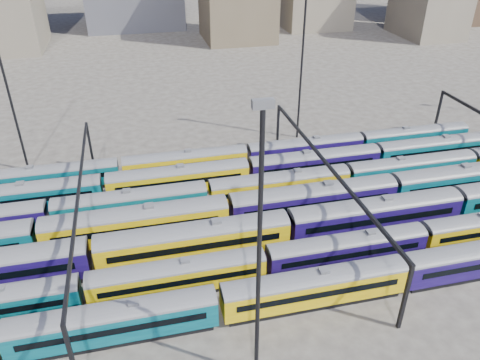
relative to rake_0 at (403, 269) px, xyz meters
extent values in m
plane|color=#3E3934|center=(-12.99, 15.00, -2.56)|extent=(500.00, 500.00, 0.00)
cube|color=black|center=(-29.84, 0.00, -2.22)|extent=(18.33, 2.38, 0.68)
cube|color=#05404C|center=(-29.84, 0.00, -0.48)|extent=(19.30, 2.80, 2.80)
cylinder|color=#4C4C51|center=(-29.84, 0.00, 0.92)|extent=(19.30, 2.80, 2.80)
cube|color=black|center=(-29.84, -1.42, -0.15)|extent=(16.98, 0.06, 0.72)
cube|color=black|center=(-29.84, 1.42, -0.15)|extent=(16.98, 0.06, 0.72)
cube|color=slate|center=(-29.84, 0.00, 1.66)|extent=(0.96, 0.87, 0.34)
cube|color=black|center=(-9.95, 0.00, -2.22)|extent=(18.33, 2.38, 0.68)
cube|color=#B99407|center=(-9.95, 0.00, -0.48)|extent=(19.30, 2.80, 2.80)
cylinder|color=#4C4C51|center=(-9.95, 0.00, 0.92)|extent=(19.30, 2.80, 2.80)
cube|color=black|center=(-9.95, -1.42, -0.15)|extent=(16.98, 0.06, 0.72)
cube|color=black|center=(-9.95, 1.42, -0.15)|extent=(16.98, 0.06, 0.72)
cube|color=slate|center=(-9.95, 0.00, 1.66)|extent=(0.96, 0.87, 0.34)
cube|color=black|center=(9.95, 0.00, -2.22)|extent=(18.33, 2.38, 0.68)
cube|color=black|center=(9.95, 1.42, -0.15)|extent=(16.98, 0.06, 0.72)
cube|color=black|center=(-23.30, 5.00, -2.23)|extent=(17.64, 2.29, 0.65)
cube|color=#B99407|center=(-23.30, 5.00, -0.56)|extent=(18.57, 2.69, 2.69)
cylinder|color=#4C4C51|center=(-23.30, 5.00, 0.79)|extent=(18.57, 2.69, 2.69)
cube|color=black|center=(-23.30, 3.63, -0.24)|extent=(16.34, 0.06, 0.70)
cube|color=black|center=(-23.30, 6.37, -0.24)|extent=(16.34, 0.06, 0.70)
cube|color=slate|center=(-23.30, 5.00, 1.50)|extent=(0.93, 0.84, 0.33)
cube|color=black|center=(-4.13, 5.00, -2.23)|extent=(17.64, 2.29, 0.65)
cube|color=#12083C|center=(-4.13, 5.00, -0.56)|extent=(18.57, 2.69, 2.69)
cylinder|color=#4C4C51|center=(-4.13, 5.00, 0.79)|extent=(18.57, 2.69, 2.69)
cube|color=black|center=(-4.13, 3.63, -0.24)|extent=(16.34, 0.06, 0.70)
cube|color=black|center=(-4.13, 6.37, -0.24)|extent=(16.34, 0.06, 0.70)
cube|color=slate|center=(-4.13, 5.00, 1.50)|extent=(0.93, 0.84, 0.33)
cube|color=black|center=(-20.81, 10.00, -2.17)|extent=(21.02, 2.73, 0.77)
cube|color=#B99407|center=(-20.81, 10.00, -0.18)|extent=(22.12, 3.21, 3.21)
cylinder|color=#4C4C51|center=(-20.81, 10.00, 1.42)|extent=(22.12, 3.21, 3.21)
cube|color=black|center=(-20.81, 8.38, 0.21)|extent=(19.47, 0.06, 0.83)
cube|color=black|center=(-20.81, 11.62, 0.21)|extent=(19.47, 0.06, 0.83)
cube|color=slate|center=(-20.81, 10.00, 2.28)|extent=(1.11, 1.00, 0.39)
cube|color=black|center=(1.91, 10.00, -2.17)|extent=(21.02, 2.73, 0.77)
cube|color=#12083C|center=(1.91, 10.00, -0.18)|extent=(22.12, 3.21, 3.21)
cylinder|color=#4C4C51|center=(1.91, 10.00, 1.42)|extent=(22.12, 3.21, 3.21)
cube|color=black|center=(1.91, 8.38, 0.21)|extent=(19.47, 0.06, 0.83)
cube|color=black|center=(1.91, 11.62, 0.21)|extent=(19.47, 0.06, 0.83)
cube|color=slate|center=(1.91, 10.00, 2.28)|extent=(1.11, 1.00, 0.39)
cube|color=black|center=(-27.06, 15.00, -2.17)|extent=(21.04, 2.73, 0.78)
cube|color=#B99407|center=(-27.06, 15.00, -0.18)|extent=(22.14, 3.21, 3.21)
cylinder|color=#4C4C51|center=(-27.06, 15.00, 1.43)|extent=(22.14, 3.21, 3.21)
cube|color=black|center=(-27.06, 13.37, 0.21)|extent=(19.49, 0.06, 0.83)
cube|color=black|center=(-27.06, 16.63, 0.21)|extent=(19.49, 0.06, 0.83)
cube|color=slate|center=(-27.06, 15.00, 2.28)|extent=(1.11, 1.00, 0.39)
cube|color=black|center=(-4.32, 15.00, -2.17)|extent=(21.04, 2.73, 0.78)
cube|color=#12083C|center=(-4.32, 15.00, -0.18)|extent=(22.14, 3.21, 3.21)
cylinder|color=#4C4C51|center=(-4.32, 15.00, 1.43)|extent=(22.14, 3.21, 3.21)
cube|color=black|center=(-4.32, 13.37, 0.21)|extent=(19.49, 0.06, 0.83)
cube|color=black|center=(-4.32, 16.63, 0.21)|extent=(19.49, 0.06, 0.83)
cube|color=slate|center=(-4.32, 15.00, 2.28)|extent=(1.11, 1.00, 0.39)
cube|color=black|center=(18.43, 15.00, -2.17)|extent=(21.04, 2.73, 0.78)
cube|color=#05404C|center=(18.43, 15.00, -0.18)|extent=(22.14, 3.21, 3.21)
cylinder|color=#4C4C51|center=(18.43, 15.00, 1.43)|extent=(22.14, 3.21, 3.21)
cube|color=black|center=(18.43, 13.37, 0.21)|extent=(19.49, 0.06, 0.83)
cube|color=black|center=(18.43, 16.63, 0.21)|extent=(19.49, 0.06, 0.83)
cube|color=slate|center=(18.43, 15.00, 2.28)|extent=(1.11, 1.00, 0.39)
cube|color=black|center=(-27.58, 20.00, -2.21)|extent=(18.64, 2.42, 0.69)
cube|color=#05404C|center=(-27.58, 20.00, -0.45)|extent=(19.63, 2.85, 2.85)
cylinder|color=#4C4C51|center=(-27.58, 20.00, 0.97)|extent=(19.63, 2.85, 2.85)
cube|color=black|center=(-27.58, 18.56, -0.11)|extent=(17.27, 0.06, 0.74)
cube|color=black|center=(-27.58, 21.44, -0.11)|extent=(17.27, 0.06, 0.74)
cube|color=slate|center=(-27.58, 20.00, 1.73)|extent=(0.98, 0.88, 0.34)
cube|color=black|center=(-7.35, 20.00, -2.21)|extent=(18.64, 2.42, 0.69)
cube|color=#B99407|center=(-7.35, 20.00, -0.45)|extent=(19.63, 2.85, 2.85)
cylinder|color=#4C4C51|center=(-7.35, 20.00, 0.97)|extent=(19.63, 2.85, 2.85)
cube|color=black|center=(-7.35, 18.56, -0.11)|extent=(17.27, 0.06, 0.74)
cube|color=black|center=(-7.35, 21.44, -0.11)|extent=(17.27, 0.06, 0.74)
cube|color=slate|center=(-7.35, 20.00, 1.73)|extent=(0.98, 0.88, 0.34)
cube|color=black|center=(12.87, 20.00, -2.21)|extent=(18.64, 2.42, 0.69)
cube|color=#05404C|center=(12.87, 20.00, -0.45)|extent=(19.63, 2.85, 2.85)
cylinder|color=#4C4C51|center=(12.87, 20.00, 0.97)|extent=(19.63, 2.85, 2.85)
cube|color=black|center=(12.87, 18.56, -0.11)|extent=(17.27, 0.06, 0.74)
cube|color=black|center=(12.87, 21.44, -0.11)|extent=(17.27, 0.06, 0.74)
cube|color=slate|center=(12.87, 20.00, 1.73)|extent=(0.98, 0.88, 0.34)
cube|color=black|center=(-41.36, 25.00, -2.21)|extent=(18.95, 2.46, 0.70)
cube|color=#05404C|center=(-41.36, 25.00, -0.41)|extent=(19.95, 2.89, 2.89)
cylinder|color=#4C4C51|center=(-41.36, 25.00, 1.03)|extent=(19.95, 2.89, 2.89)
cube|color=black|center=(-41.36, 23.53, -0.07)|extent=(17.56, 0.06, 0.75)
cube|color=black|center=(-41.36, 26.47, -0.07)|extent=(17.56, 0.06, 0.75)
cube|color=slate|center=(-41.36, 25.00, 1.80)|extent=(1.00, 0.90, 0.35)
cube|color=black|center=(-20.81, 25.00, -2.21)|extent=(18.95, 2.46, 0.70)
cube|color=#B99407|center=(-20.81, 25.00, -0.41)|extent=(19.95, 2.89, 2.89)
cylinder|color=#4C4C51|center=(-20.81, 25.00, 1.03)|extent=(19.95, 2.89, 2.89)
cube|color=black|center=(-20.81, 23.53, -0.07)|extent=(17.56, 0.06, 0.75)
cube|color=black|center=(-20.81, 26.47, -0.07)|extent=(17.56, 0.06, 0.75)
cube|color=slate|center=(-20.81, 25.00, 1.80)|extent=(1.00, 0.90, 0.35)
cube|color=black|center=(-0.26, 25.00, -2.21)|extent=(18.95, 2.46, 0.70)
cube|color=#12083C|center=(-0.26, 25.00, -0.41)|extent=(19.95, 2.89, 2.89)
cylinder|color=#4C4C51|center=(-0.26, 25.00, 1.03)|extent=(19.95, 2.89, 2.89)
cube|color=black|center=(-0.26, 23.53, -0.07)|extent=(17.56, 0.06, 0.75)
cube|color=black|center=(-0.26, 26.47, -0.07)|extent=(17.56, 0.06, 0.75)
cube|color=slate|center=(-0.26, 25.00, 1.80)|extent=(1.00, 0.90, 0.35)
cube|color=black|center=(20.29, 25.00, -2.21)|extent=(18.95, 2.46, 0.70)
cube|color=#05404C|center=(20.29, 25.00, -0.41)|extent=(19.95, 2.89, 2.89)
cylinder|color=#4C4C51|center=(20.29, 25.00, 1.03)|extent=(19.95, 2.89, 2.89)
cube|color=black|center=(20.29, 23.53, -0.07)|extent=(17.56, 0.06, 0.75)
cube|color=black|center=(20.29, 26.47, -0.07)|extent=(17.56, 0.06, 0.75)
cube|color=slate|center=(20.29, 25.00, 1.80)|extent=(1.00, 0.90, 0.35)
cube|color=black|center=(-38.44, 30.00, -2.23)|extent=(17.75, 2.30, 0.65)
cube|color=#05404C|center=(-38.44, 30.00, -0.55)|extent=(18.69, 2.71, 2.71)
cylinder|color=#4C4C51|center=(-38.44, 30.00, 0.81)|extent=(18.69, 2.71, 2.71)
cube|color=black|center=(-38.44, 28.63, -0.22)|extent=(16.44, 0.06, 0.70)
cube|color=black|center=(-38.44, 31.37, -0.22)|extent=(16.44, 0.06, 0.70)
cube|color=slate|center=(-38.44, 30.00, 1.53)|extent=(0.93, 0.84, 0.33)
cube|color=black|center=(-19.15, 30.00, -2.23)|extent=(17.75, 2.30, 0.65)
cube|color=#B99407|center=(-19.15, 30.00, -0.55)|extent=(18.69, 2.71, 2.71)
cylinder|color=#4C4C51|center=(-19.15, 30.00, 0.81)|extent=(18.69, 2.71, 2.71)
cube|color=black|center=(-19.15, 28.63, -0.22)|extent=(16.44, 0.06, 0.70)
cube|color=black|center=(-19.15, 31.37, -0.22)|extent=(16.44, 0.06, 0.70)
cube|color=slate|center=(-19.15, 30.00, 1.53)|extent=(0.93, 0.84, 0.33)
cube|color=black|center=(0.13, 30.00, -2.23)|extent=(17.75, 2.30, 0.65)
cube|color=#12083C|center=(0.13, 30.00, -0.55)|extent=(18.69, 2.71, 2.71)
cylinder|color=#4C4C51|center=(0.13, 30.00, 0.81)|extent=(18.69, 2.71, 2.71)
cube|color=black|center=(0.13, 28.63, -0.22)|extent=(16.44, 0.06, 0.70)
cube|color=black|center=(0.13, 31.37, -0.22)|extent=(16.44, 0.06, 0.70)
cube|color=slate|center=(0.13, 30.00, 1.53)|extent=(0.93, 0.84, 0.33)
cube|color=black|center=(19.42, 30.00, -2.23)|extent=(17.75, 2.30, 0.65)
cube|color=#05404C|center=(19.42, 30.00, -0.55)|extent=(18.69, 2.71, 2.71)
cylinder|color=#4C4C51|center=(19.42, 30.00, 0.81)|extent=(18.69, 2.71, 2.71)
cube|color=black|center=(19.42, 28.63, -0.22)|extent=(16.44, 0.06, 0.70)
cube|color=black|center=(19.42, 31.37, -0.22)|extent=(16.44, 0.06, 0.70)
cube|color=slate|center=(19.42, 30.00, 1.53)|extent=(0.93, 0.84, 0.33)
cube|color=black|center=(-32.99, -5.00, 1.44)|extent=(0.35, 0.35, 8.00)
cube|color=black|center=(-32.99, 35.00, 1.44)|extent=(0.35, 0.35, 8.00)
cube|color=black|center=(-32.99, 15.00, 5.24)|extent=(0.30, 40.00, 0.45)
cube|color=black|center=(-2.99, -5.00, 1.44)|extent=(0.35, 0.35, 8.00)
cube|color=black|center=(-2.99, 35.00, 1.44)|extent=(0.35, 0.35, 8.00)
cube|color=black|center=(-2.99, 15.00, 5.24)|extent=(0.30, 40.00, 0.45)
cube|color=black|center=(27.01, 35.00, 1.44)|extent=(0.35, 0.35, 8.00)
cylinder|color=black|center=(-42.99, 37.00, 9.94)|extent=(0.36, 0.36, 25.00)
cylinder|color=black|center=(-17.99, -7.00, 9.94)|extent=(0.36, 0.36, 25.00)
cube|color=slate|center=(-17.99, -7.00, 22.74)|extent=(1.40, 0.50, 0.60)
cylinder|color=black|center=(2.01, 39.00, 9.94)|extent=(0.36, 0.36, 25.00)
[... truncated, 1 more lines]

